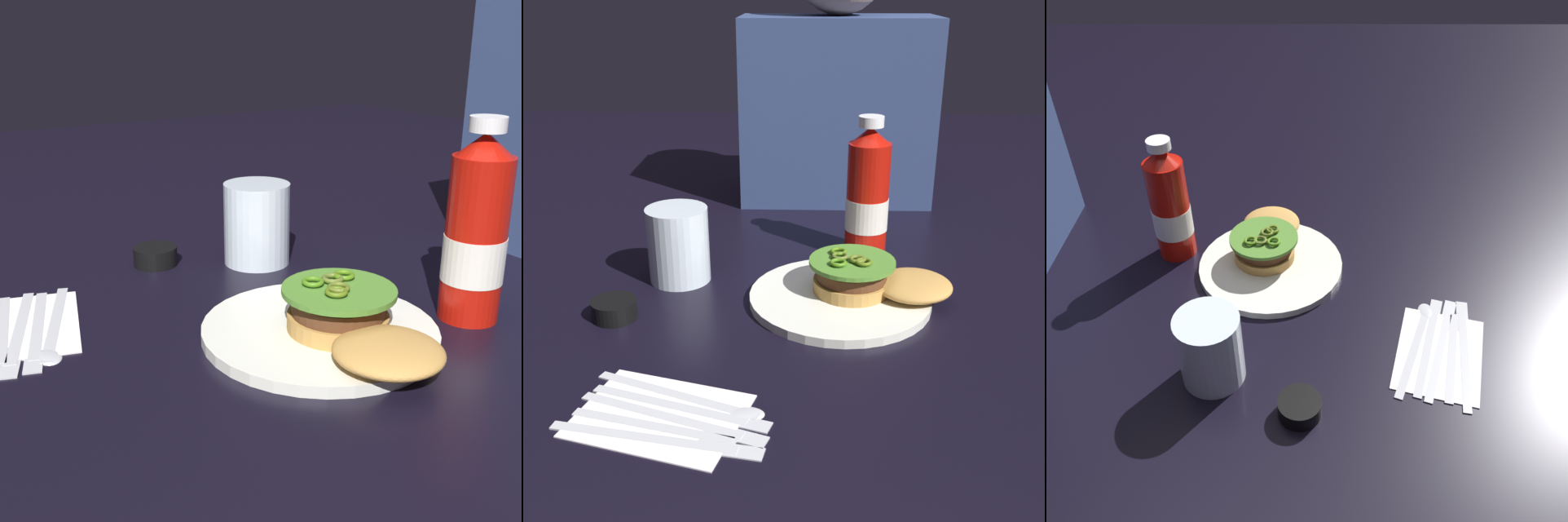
{
  "view_description": "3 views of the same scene",
  "coord_description": "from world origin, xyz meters",
  "views": [
    {
      "loc": [
        0.61,
        -0.29,
        0.31
      ],
      "look_at": [
        0.03,
        0.08,
        0.07
      ],
      "focal_mm": 46.21,
      "sensor_mm": 36.0,
      "label": 1
    },
    {
      "loc": [
        0.05,
        -0.68,
        0.4
      ],
      "look_at": [
        0.03,
        0.05,
        0.09
      ],
      "focal_mm": 44.15,
      "sensor_mm": 36.0,
      "label": 2
    },
    {
      "loc": [
        -0.62,
        0.04,
        0.62
      ],
      "look_at": [
        0.02,
        0.04,
        0.09
      ],
      "focal_mm": 37.62,
      "sensor_mm": 36.0,
      "label": 3
    }
  ],
  "objects": [
    {
      "name": "dinner_plate",
      "position": [
        0.1,
        0.11,
        0.01
      ],
      "size": [
        0.25,
        0.25,
        0.01
      ],
      "primitive_type": "cylinder",
      "color": "silver",
      "rests_on": "ground_plane"
    },
    {
      "name": "water_glass",
      "position": [
        -0.13,
        0.17,
        0.05
      ],
      "size": [
        0.09,
        0.09,
        0.11
      ],
      "primitive_type": "cylinder",
      "color": "silver",
      "rests_on": "ground_plane"
    },
    {
      "name": "ketchup_bottle",
      "position": [
        0.15,
        0.28,
        0.1
      ],
      "size": [
        0.07,
        0.07,
        0.22
      ],
      "color": "#B21209",
      "rests_on": "ground_plane"
    },
    {
      "name": "condiment_cup",
      "position": [
        -0.19,
        0.05,
        0.01
      ],
      "size": [
        0.06,
        0.06,
        0.03
      ],
      "primitive_type": "cylinder",
      "color": "black",
      "rests_on": "ground_plane"
    },
    {
      "name": "burger_sandwich",
      "position": [
        0.15,
        0.11,
        0.03
      ],
      "size": [
        0.19,
        0.12,
        0.05
      ],
      "color": "#BB8842",
      "rests_on": "dinner_plate"
    },
    {
      "name": "steak_knife",
      "position": [
        -0.06,
        -0.14,
        0.0
      ],
      "size": [
        0.2,
        0.08,
        0.0
      ],
      "color": "silver",
      "rests_on": "napkin"
    },
    {
      "name": "napkin",
      "position": [
        -0.09,
        -0.15,
        0.0
      ],
      "size": [
        0.19,
        0.16,
        0.0
      ],
      "primitive_type": "cube",
      "rotation": [
        0.0,
        0.0,
        -0.27
      ],
      "color": "white",
      "rests_on": "ground_plane"
    },
    {
      "name": "ground_plane",
      "position": [
        0.0,
        0.0,
        0.0
      ],
      "size": [
        3.0,
        3.0,
        0.0
      ],
      "primitive_type": "plane",
      "color": "black"
    },
    {
      "name": "butter_knife",
      "position": [
        -0.07,
        -0.16,
        0.0
      ],
      "size": [
        0.2,
        0.08,
        0.0
      ],
      "color": "silver",
      "rests_on": "napkin"
    },
    {
      "name": "fork_utensil",
      "position": [
        -0.08,
        -0.17,
        0.0
      ],
      "size": [
        0.17,
        0.06,
        0.0
      ],
      "color": "silver",
      "rests_on": "napkin"
    },
    {
      "name": "spoon_utensil",
      "position": [
        -0.05,
        -0.13,
        0.0
      ],
      "size": [
        0.19,
        0.08,
        0.0
      ],
      "color": "silver",
      "rests_on": "napkin"
    }
  ]
}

